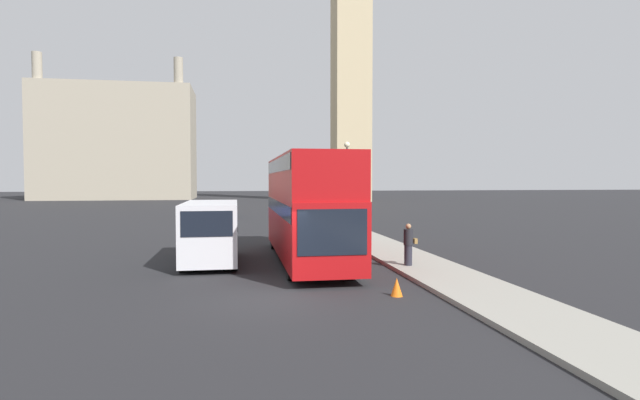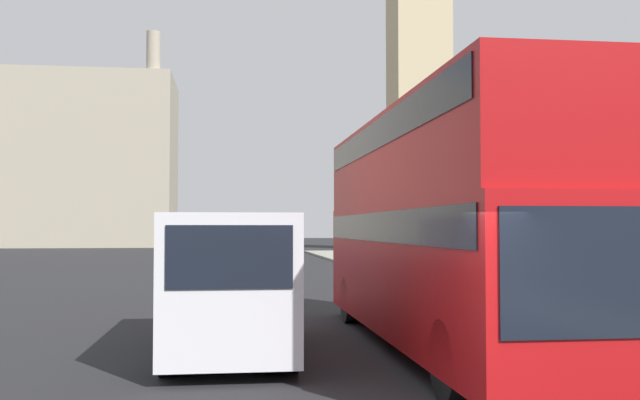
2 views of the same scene
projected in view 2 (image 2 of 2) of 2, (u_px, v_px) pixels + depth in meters
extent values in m
cube|color=tan|center=(419.00, 64.00, 75.60)|extent=(5.77, 5.77, 39.48)
cube|color=#9E937F|center=(60.00, 162.00, 86.77)|extent=(27.30, 13.43, 20.66)
cylinder|color=#9E937F|center=(153.00, 51.00, 83.07)|extent=(1.61, 1.61, 4.55)
cube|color=#A80F11|center=(443.00, 269.00, 13.62)|extent=(2.56, 11.48, 2.46)
cube|color=#A80F11|center=(442.00, 161.00, 13.70)|extent=(2.56, 11.26, 1.70)
cube|color=black|center=(443.00, 227.00, 13.65)|extent=(2.60, 11.03, 0.55)
cube|color=black|center=(442.00, 136.00, 13.72)|extent=(2.60, 10.80, 0.55)
cube|color=black|center=(596.00, 272.00, 7.93)|extent=(2.25, 0.03, 1.48)
cylinder|color=black|center=(466.00, 360.00, 9.48)|extent=(0.72, 1.11, 1.11)
cylinder|color=black|center=(596.00, 357.00, 9.72)|extent=(0.72, 1.11, 1.11)
cylinder|color=black|center=(358.00, 300.00, 17.45)|extent=(0.72, 1.11, 1.11)
cylinder|color=black|center=(431.00, 299.00, 17.69)|extent=(0.72, 1.11, 1.11)
cube|color=silver|center=(230.00, 279.00, 13.20)|extent=(2.18, 5.65, 2.34)
cube|color=black|center=(230.00, 257.00, 10.40)|extent=(1.85, 0.02, 0.94)
cube|color=black|center=(230.00, 254.00, 11.40)|extent=(2.21, 1.02, 0.75)
cylinder|color=black|center=(177.00, 352.00, 11.15)|extent=(0.55, 0.76, 0.76)
cylinder|color=black|center=(281.00, 349.00, 11.36)|extent=(0.55, 0.76, 0.76)
cylinder|color=black|center=(190.00, 320.00, 14.96)|extent=(0.55, 0.76, 0.76)
cylinder|color=black|center=(268.00, 319.00, 15.16)|extent=(0.55, 0.76, 0.76)
cylinder|color=#38383D|center=(475.00, 212.00, 22.63)|extent=(0.12, 0.12, 5.31)
sphere|color=beige|center=(474.00, 124.00, 22.74)|extent=(0.36, 0.36, 0.36)
cube|color=navy|center=(220.00, 259.00, 39.40)|extent=(1.82, 4.55, 0.82)
cube|color=black|center=(220.00, 247.00, 39.54)|extent=(1.64, 2.19, 0.52)
cylinder|color=black|center=(206.00, 265.00, 37.86)|extent=(0.40, 0.68, 0.68)
cylinder|color=black|center=(233.00, 265.00, 38.04)|extent=(0.40, 0.68, 0.68)
cylinder|color=black|center=(208.00, 262.00, 40.75)|extent=(0.40, 0.68, 0.68)
cylinder|color=black|center=(233.00, 262.00, 40.93)|extent=(0.40, 0.68, 0.68)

